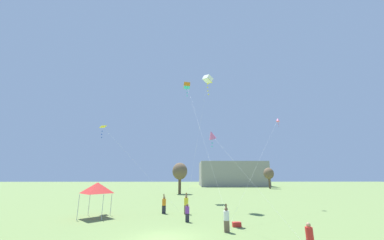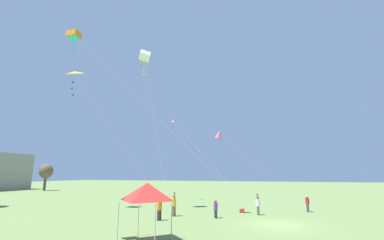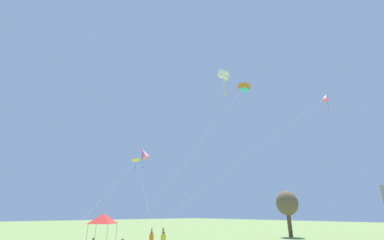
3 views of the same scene
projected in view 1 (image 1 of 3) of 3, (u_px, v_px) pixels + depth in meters
ground_plane at (164, 239)px, 13.54m from camera, size 220.00×220.00×0.00m
distant_building at (231, 174)px, 78.25m from camera, size 22.90×15.87×8.41m
tree_far_right at (180, 172)px, 46.14m from camera, size 3.20×3.20×6.47m
tree_far_left at (269, 174)px, 62.99m from camera, size 2.93×2.93×5.92m
festival_tent at (97, 188)px, 20.97m from camera, size 2.46×2.46×3.23m
cooler_box at (237, 224)px, 16.83m from camera, size 0.68×0.39×0.34m
person_yellow_shirt at (186, 204)px, 22.40m from camera, size 0.43×0.43×2.12m
person_white_shirt at (226, 218)px, 15.42m from camera, size 0.39×0.39×1.90m
person_orange_shirt at (164, 204)px, 22.66m from camera, size 0.40×0.40×1.96m
person_purple_shirt at (187, 212)px, 18.63m from camera, size 0.35×0.35×1.48m
person_red_shirt at (310, 238)px, 10.99m from camera, size 0.37×0.37×1.56m
kite_orange_box_0 at (187, 86)px, 39.84m from camera, size 4.20×20.79×20.55m
kite_yellow_delta_1 at (103, 127)px, 26.87m from camera, size 10.59×3.03×10.08m
kite_pink_diamond_2 at (278, 120)px, 30.39m from camera, size 10.28×12.89×11.88m
kite_white_box_3 at (208, 79)px, 31.64m from camera, size 3.98×5.70×18.38m
kite_pink_diamond_4 at (212, 135)px, 20.35m from camera, size 4.71×8.49×8.17m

